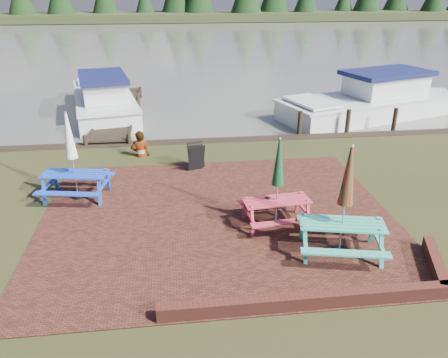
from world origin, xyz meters
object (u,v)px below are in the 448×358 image
object	(u,v)px
picnic_table_blue	(74,169)
jetty	(119,111)
picnic_table_teal	(343,218)
picnic_table_red	(277,196)
person	(139,131)
chalkboard	(196,156)
boat_near	(370,103)
boat_jetty	(104,101)

from	to	relation	value
picnic_table_blue	jetty	world-z (taller)	picnic_table_blue
picnic_table_teal	picnic_table_red	bearing A→B (deg)	140.92
picnic_table_red	person	world-z (taller)	picnic_table_red
picnic_table_teal	picnic_table_red	xyz separation A→B (m)	(-1.13, 1.42, -0.10)
chalkboard	boat_near	world-z (taller)	boat_near
picnic_table_blue	boat_jetty	distance (m)	9.40
chalkboard	boat_jetty	world-z (taller)	boat_jetty
picnic_table_teal	chalkboard	bearing A→B (deg)	131.41
picnic_table_teal	picnic_table_red	world-z (taller)	picnic_table_teal
picnic_table_red	jetty	xyz separation A→B (m)	(-4.90, 10.79, -0.68)
picnic_table_blue	chalkboard	xyz separation A→B (m)	(3.45, 1.63, -0.42)
picnic_table_teal	picnic_table_blue	bearing A→B (deg)	163.07
boat_near	person	world-z (taller)	boat_near
picnic_table_blue	picnic_table_red	bearing A→B (deg)	-12.52
boat_jetty	person	size ratio (longest dim) A/B	4.31
person	boat_jetty	bearing A→B (deg)	-70.14
picnic_table_blue	jetty	size ratio (longest dim) A/B	0.27
picnic_table_blue	boat_jetty	world-z (taller)	picnic_table_blue
boat_jetty	person	world-z (taller)	person
jetty	chalkboard	bearing A→B (deg)	-65.79
chalkboard	boat_jetty	xyz separation A→B (m)	(-3.87, 7.75, -0.00)
boat_jetty	chalkboard	bearing A→B (deg)	-75.05
picnic_table_teal	jetty	distance (m)	13.63
picnic_table_red	person	xyz separation A→B (m)	(-3.60, 5.17, 0.11)
picnic_table_blue	boat_jetty	size ratio (longest dim) A/B	0.31
jetty	boat_near	size ratio (longest dim) A/B	1.03
picnic_table_red	picnic_table_blue	xyz separation A→B (m)	(-5.20, 2.15, 0.07)
picnic_table_red	picnic_table_blue	size ratio (longest dim) A/B	0.92
picnic_table_blue	boat_near	xyz separation A→B (m)	(11.87, 7.41, -0.39)
jetty	boat_near	world-z (taller)	boat_near
picnic_table_blue	chalkboard	distance (m)	3.84
picnic_table_blue	person	bearing A→B (deg)	72.06
chalkboard	jetty	world-z (taller)	chalkboard
person	jetty	bearing A→B (deg)	-74.71
jetty	picnic_table_teal	bearing A→B (deg)	-63.73
picnic_table_teal	chalkboard	xyz separation A→B (m)	(-2.87, 5.19, -0.45)
picnic_table_red	boat_jetty	distance (m)	12.82
picnic_table_red	boat_jetty	xyz separation A→B (m)	(-5.61, 11.52, -0.35)
picnic_table_red	picnic_table_teal	bearing A→B (deg)	-57.07
jetty	person	xyz separation A→B (m)	(1.30, -5.62, 0.80)
picnic_table_teal	boat_jetty	distance (m)	14.60
picnic_table_red	boat_jetty	world-z (taller)	picnic_table_red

